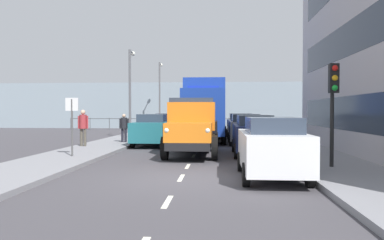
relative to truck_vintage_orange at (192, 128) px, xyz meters
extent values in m
plane|color=#423F44|center=(-0.07, -3.49, -1.18)|extent=(80.00, 80.00, 0.00)
cube|color=gray|center=(-4.94, -3.49, -1.10)|extent=(2.77, 36.92, 0.15)
cube|color=gray|center=(4.80, -3.49, -1.10)|extent=(2.77, 36.92, 0.15)
cube|color=silver|center=(-0.07, 7.95, -1.17)|extent=(0.12, 1.10, 0.01)
cube|color=silver|center=(-0.07, 5.17, -1.17)|extent=(0.12, 1.10, 0.01)
cube|color=silver|center=(-0.07, 2.95, -1.17)|extent=(0.12, 1.10, 0.01)
cube|color=silver|center=(-0.07, 0.05, -1.17)|extent=(0.12, 1.10, 0.01)
cube|color=silver|center=(-0.07, -2.54, -1.17)|extent=(0.12, 1.10, 0.01)
cube|color=silver|center=(-0.07, -5.25, -1.17)|extent=(0.12, 1.10, 0.01)
cube|color=silver|center=(-0.07, -8.16, -1.17)|extent=(0.12, 1.10, 0.01)
cube|color=silver|center=(-0.07, -10.62, -1.17)|extent=(0.12, 1.10, 0.01)
cube|color=silver|center=(-0.07, -13.49, -1.17)|extent=(0.12, 1.10, 0.01)
cube|color=silver|center=(-0.07, -15.91, -1.17)|extent=(0.12, 1.10, 0.01)
cube|color=silver|center=(-0.07, -18.41, -1.17)|extent=(0.12, 1.10, 0.01)
cube|color=#2D3847|center=(-6.35, 0.92, 0.62)|extent=(0.08, 15.41, 1.40)
cube|color=#2D3847|center=(-6.35, 0.92, 3.62)|extent=(0.08, 15.41, 1.40)
cube|color=#84939E|center=(-0.07, -24.95, 1.32)|extent=(80.00, 0.80, 5.00)
cylinder|color=#4C5156|center=(-14.07, -21.35, -0.58)|extent=(0.08, 0.08, 1.20)
cylinder|color=#4C5156|center=(-12.07, -21.35, -0.58)|extent=(0.08, 0.08, 1.20)
cylinder|color=#4C5156|center=(-10.07, -21.35, -0.58)|extent=(0.08, 0.08, 1.20)
cylinder|color=#4C5156|center=(-8.07, -21.35, -0.58)|extent=(0.08, 0.08, 1.20)
cylinder|color=#4C5156|center=(-6.07, -21.35, -0.58)|extent=(0.08, 0.08, 1.20)
cylinder|color=#4C5156|center=(-4.07, -21.35, -0.58)|extent=(0.08, 0.08, 1.20)
cylinder|color=#4C5156|center=(-2.07, -21.35, -0.58)|extent=(0.08, 0.08, 1.20)
cylinder|color=#4C5156|center=(-0.07, -21.35, -0.58)|extent=(0.08, 0.08, 1.20)
cylinder|color=#4C5156|center=(1.93, -21.35, -0.58)|extent=(0.08, 0.08, 1.20)
cylinder|color=#4C5156|center=(3.93, -21.35, -0.58)|extent=(0.08, 0.08, 1.20)
cylinder|color=#4C5156|center=(5.93, -21.35, -0.58)|extent=(0.08, 0.08, 1.20)
cylinder|color=#4C5156|center=(7.93, -21.35, -0.58)|extent=(0.08, 0.08, 1.20)
cylinder|color=#4C5156|center=(9.93, -21.35, -0.58)|extent=(0.08, 0.08, 1.20)
cylinder|color=#4C5156|center=(11.93, -21.35, -0.58)|extent=(0.08, 0.08, 1.20)
cylinder|color=#4C5156|center=(13.93, -21.35, -0.58)|extent=(0.08, 0.08, 1.20)
cube|color=#4C5156|center=(-0.07, -21.35, -0.06)|extent=(28.00, 0.08, 0.08)
cube|color=black|center=(0.00, -0.38, -0.58)|extent=(1.64, 5.60, 0.30)
cube|color=orange|center=(0.00, 1.47, -0.08)|extent=(1.72, 1.90, 0.70)
cube|color=silver|center=(0.00, 2.36, -0.11)|extent=(1.16, 0.08, 0.56)
sphere|color=white|center=(-0.74, 2.36, 0.02)|extent=(0.20, 0.20, 0.20)
sphere|color=white|center=(0.73, 2.36, 0.02)|extent=(0.20, 0.20, 0.20)
cube|color=orange|center=(0.00, -0.04, 0.50)|extent=(1.93, 1.34, 1.15)
cube|color=#2D3847|center=(0.00, -0.04, 0.97)|extent=(1.78, 1.23, 0.56)
cube|color=#2D2319|center=(0.00, -1.72, -0.35)|extent=(2.10, 2.80, 0.16)
cube|color=black|center=(-1.01, -1.72, -0.03)|extent=(0.08, 2.80, 0.56)
cube|color=black|center=(1.01, -1.72, -0.03)|extent=(0.08, 2.80, 0.56)
cylinder|color=black|center=(-0.97, 1.30, -0.73)|extent=(0.24, 0.90, 0.90)
cylinder|color=black|center=(0.97, 1.30, -0.73)|extent=(0.24, 0.90, 0.90)
cylinder|color=black|center=(-0.97, -1.92, -0.73)|extent=(0.24, 0.90, 0.90)
cylinder|color=black|center=(0.97, -1.92, -0.73)|extent=(0.24, 0.90, 0.90)
cube|color=#193899|center=(-0.24, -5.27, 0.64)|extent=(2.40, 2.21, 2.60)
cube|color=#2D3847|center=(-0.24, -5.27, 1.21)|extent=(2.20, 2.04, 0.80)
cube|color=#1933B2|center=(-0.24, -5.27, 2.04)|extent=(1.75, 0.20, 0.16)
cube|color=#193899|center=(-0.24, -9.26, 1.19)|extent=(2.50, 5.95, 3.00)
cube|color=black|center=(-0.24, -8.33, -0.48)|extent=(2.00, 8.07, 0.36)
cylinder|color=black|center=(-1.39, -5.35, -0.66)|extent=(0.28, 1.04, 1.04)
cylinder|color=black|center=(0.91, -5.35, -0.66)|extent=(0.28, 1.04, 1.04)
cylinder|color=black|center=(-1.39, -8.97, -0.66)|extent=(0.28, 1.04, 1.04)
cylinder|color=black|center=(0.91, -8.97, -0.66)|extent=(0.28, 1.04, 1.04)
cylinder|color=black|center=(-1.39, -11.09, -0.66)|extent=(0.28, 1.04, 1.04)
cylinder|color=black|center=(0.91, -11.09, -0.66)|extent=(0.28, 1.04, 1.04)
cube|color=white|center=(-2.60, 5.03, -0.38)|extent=(1.66, 3.84, 1.00)
cube|color=#2D3847|center=(-2.60, 5.23, 0.33)|extent=(1.36, 2.11, 0.42)
cylinder|color=black|center=(-1.82, 3.84, -0.88)|extent=(0.18, 0.60, 0.60)
cylinder|color=black|center=(-3.39, 3.84, -0.88)|extent=(0.18, 0.60, 0.60)
cylinder|color=black|center=(-1.82, 6.23, -0.88)|extent=(0.18, 0.60, 0.60)
cylinder|color=black|center=(-3.39, 6.23, -0.88)|extent=(0.18, 0.60, 0.60)
cube|color=navy|center=(-2.60, -0.40, -0.38)|extent=(1.65, 3.95, 1.00)
cube|color=#2D3847|center=(-2.60, -0.20, 0.33)|extent=(1.35, 2.17, 0.42)
cylinder|color=black|center=(-1.82, -1.63, -0.88)|extent=(0.18, 0.60, 0.60)
cylinder|color=black|center=(-3.39, -1.63, -0.88)|extent=(0.18, 0.60, 0.60)
cylinder|color=black|center=(-1.82, 0.82, -0.88)|extent=(0.18, 0.60, 0.60)
cylinder|color=black|center=(-3.39, 0.82, -0.88)|extent=(0.18, 0.60, 0.60)
cube|color=slate|center=(-2.60, -5.71, -0.38)|extent=(1.76, 3.92, 1.00)
cube|color=#2D3847|center=(-2.60, -5.51, 0.33)|extent=(1.44, 2.15, 0.42)
cylinder|color=black|center=(-1.77, -6.93, -0.88)|extent=(0.18, 0.60, 0.60)
cylinder|color=black|center=(-3.44, -6.93, -0.88)|extent=(0.18, 0.60, 0.60)
cylinder|color=black|center=(-1.77, -4.50, -0.88)|extent=(0.18, 0.60, 0.60)
cylinder|color=black|center=(-3.44, -4.50, -0.88)|extent=(0.18, 0.60, 0.60)
cube|color=#B7BABF|center=(-2.60, -10.67, -0.38)|extent=(1.78, 3.96, 1.00)
cube|color=#2D3847|center=(-2.60, -10.47, 0.33)|extent=(1.46, 2.18, 0.42)
cylinder|color=black|center=(-1.76, -11.90, -0.88)|extent=(0.18, 0.60, 0.60)
cylinder|color=black|center=(-3.45, -11.90, -0.88)|extent=(0.18, 0.60, 0.60)
cylinder|color=black|center=(-1.76, -9.45, -0.88)|extent=(0.18, 0.60, 0.60)
cylinder|color=black|center=(-3.45, -9.45, -0.88)|extent=(0.18, 0.60, 0.60)
cube|color=#1E6670|center=(2.46, -4.51, -0.38)|extent=(1.71, 4.41, 1.00)
cube|color=#2D3847|center=(2.46, -4.71, 0.33)|extent=(1.40, 2.42, 0.42)
cylinder|color=black|center=(1.65, -3.15, -0.88)|extent=(0.18, 0.60, 0.60)
cylinder|color=black|center=(3.28, -3.15, -0.88)|extent=(0.18, 0.60, 0.60)
cylinder|color=black|center=(1.65, -5.88, -0.88)|extent=(0.18, 0.60, 0.60)
cylinder|color=black|center=(3.28, -5.88, -0.88)|extent=(0.18, 0.60, 0.60)
cube|color=maroon|center=(2.46, -10.73, -0.38)|extent=(1.88, 4.01, 1.00)
cube|color=#2D3847|center=(2.46, -10.93, 0.33)|extent=(1.54, 2.21, 0.42)
cylinder|color=black|center=(1.57, -9.48, -0.88)|extent=(0.18, 0.60, 0.60)
cylinder|color=black|center=(3.36, -9.48, -0.88)|extent=(0.18, 0.60, 0.60)
cylinder|color=black|center=(1.57, -11.97, -0.88)|extent=(0.18, 0.60, 0.60)
cylinder|color=black|center=(3.36, -11.97, -0.88)|extent=(0.18, 0.60, 0.60)
cube|color=#B21E1E|center=(2.46, -15.82, -0.38)|extent=(1.73, 4.42, 1.00)
cube|color=#2D3847|center=(2.46, -16.02, 0.33)|extent=(1.42, 2.43, 0.42)
cylinder|color=black|center=(1.64, -14.45, -0.88)|extent=(0.18, 0.60, 0.60)
cylinder|color=black|center=(3.29, -14.45, -0.88)|extent=(0.18, 0.60, 0.60)
cylinder|color=black|center=(1.64, -17.19, -0.88)|extent=(0.18, 0.60, 0.60)
cylinder|color=black|center=(3.29, -17.19, -0.88)|extent=(0.18, 0.60, 0.60)
cylinder|color=#4C473D|center=(5.50, -2.41, -0.59)|extent=(0.14, 0.14, 0.87)
cylinder|color=#4C473D|center=(5.68, -2.41, -0.59)|extent=(0.14, 0.14, 0.87)
cylinder|color=maroon|center=(5.59, -2.41, 0.19)|extent=(0.34, 0.34, 0.69)
cylinder|color=maroon|center=(5.37, -2.41, 0.16)|extent=(0.09, 0.09, 0.64)
cylinder|color=maroon|center=(5.81, -2.41, 0.16)|extent=(0.09, 0.09, 0.64)
sphere|color=tan|center=(5.59, -2.41, 0.65)|extent=(0.24, 0.24, 0.24)
cylinder|color=black|center=(4.09, -4.91, -0.65)|extent=(0.14, 0.14, 0.77)
cylinder|color=black|center=(4.27, -4.91, -0.65)|extent=(0.14, 0.14, 0.77)
cylinder|color=black|center=(4.18, -4.91, 0.04)|extent=(0.34, 0.34, 0.61)
cylinder|color=black|center=(3.96, -4.91, 0.01)|extent=(0.09, 0.09, 0.56)
cylinder|color=black|center=(4.40, -4.91, 0.01)|extent=(0.09, 0.09, 0.56)
sphere|color=tan|center=(4.18, -4.91, 0.45)|extent=(0.21, 0.21, 0.21)
cylinder|color=black|center=(-4.66, 3.68, 0.57)|extent=(0.12, 0.12, 3.20)
cube|color=black|center=(-4.66, 3.82, 1.72)|extent=(0.28, 0.24, 0.90)
sphere|color=red|center=(-4.66, 3.94, 2.02)|extent=(0.18, 0.18, 0.18)
sphere|color=orange|center=(-4.66, 3.94, 1.72)|extent=(0.18, 0.18, 0.18)
sphere|color=green|center=(-4.66, 3.94, 1.42)|extent=(0.18, 0.18, 0.18)
cylinder|color=#59595B|center=(4.84, -9.06, 1.90)|extent=(0.16, 0.16, 5.86)
cylinder|color=#59595B|center=(4.84, -9.51, 4.73)|extent=(0.10, 0.90, 0.10)
sphere|color=silver|center=(4.84, -9.96, 4.68)|extent=(0.32, 0.32, 0.32)
cylinder|color=#59595B|center=(4.73, -20.95, 2.24)|extent=(0.16, 0.16, 6.54)
cylinder|color=#59595B|center=(4.73, -21.40, 5.41)|extent=(0.10, 0.90, 0.10)
sphere|color=silver|center=(4.73, -21.85, 5.36)|extent=(0.32, 0.32, 0.32)
cylinder|color=#4C4C4C|center=(4.52, 1.62, 0.07)|extent=(0.07, 0.07, 2.20)
cube|color=silver|center=(4.52, 1.62, 0.97)|extent=(0.50, 0.04, 0.50)
camera|label=1|loc=(-1.14, 15.62, 0.72)|focal=34.97mm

